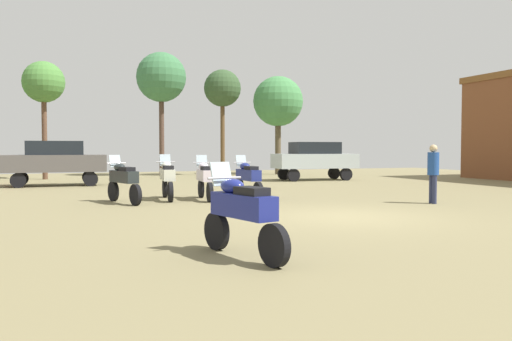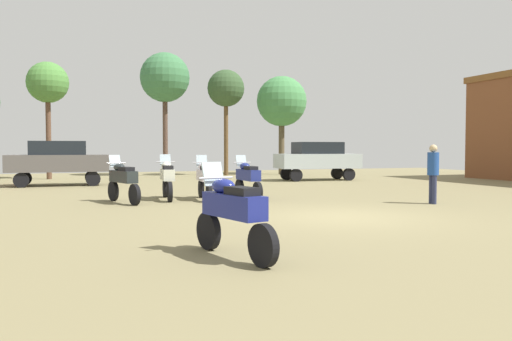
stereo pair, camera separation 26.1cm
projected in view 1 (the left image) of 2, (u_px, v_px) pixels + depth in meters
The scene contains 13 objects.
ground_plane at pixel (344, 217), 12.72m from camera, with size 44.00×52.00×0.02m.
motorcycle_1 at pixel (123, 180), 15.82m from camera, with size 0.87×2.19×1.47m.
motorcycle_3 at pixel (248, 177), 17.26m from camera, with size 0.62×2.26×1.45m.
motorcycle_4 at pixel (242, 211), 7.94m from camera, with size 0.79×2.15×1.46m.
motorcycle_6 at pixel (167, 177), 16.93m from camera, with size 0.62×2.26×1.48m.
motorcycle_8 at pixel (205, 178), 16.89m from camera, with size 0.62×2.19×1.45m.
car_1 at pixel (55, 160), 23.04m from camera, with size 4.31×1.82×2.00m.
car_2 at pixel (315, 158), 27.16m from camera, with size 4.40×2.06×2.00m.
person_1 at pixel (433, 169), 15.69m from camera, with size 0.39×0.39×1.79m.
tree_3 at pixel (222, 90), 31.92m from camera, with size 2.28×2.28×6.52m.
tree_4 at pixel (278, 102), 33.20m from camera, with size 3.21×3.21×6.29m.
tree_5 at pixel (161, 78), 31.33m from camera, with size 3.00×3.00×7.48m.
tree_6 at pixel (44, 84), 27.74m from camera, with size 2.20×2.20×6.33m.
Camera 1 is at (-6.45, -11.10, 1.70)m, focal length 36.36 mm.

